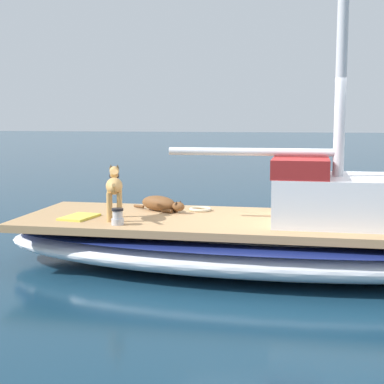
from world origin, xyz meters
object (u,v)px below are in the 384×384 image
(dog_tan, at_px, (114,187))
(coiled_rope, at_px, (200,209))
(deck_towel, at_px, (79,217))
(deck_winch, at_px, (118,217))
(dog_brown, at_px, (161,204))
(sailboat_main, at_px, (266,244))

(dog_tan, distance_m, coiled_rope, 1.39)
(coiled_rope, relative_size, deck_towel, 0.58)
(deck_winch, xyz_separation_m, deck_towel, (-0.38, -0.65, -0.08))
(dog_brown, height_order, dog_tan, dog_tan)
(dog_tan, bearing_deg, coiled_rope, 129.22)
(deck_towel, bearing_deg, dog_brown, 127.71)
(dog_brown, bearing_deg, deck_towel, -52.29)
(coiled_rope, bearing_deg, dog_brown, -76.67)
(sailboat_main, height_order, deck_winch, deck_winch)
(dog_brown, relative_size, deck_winch, 4.16)
(dog_brown, bearing_deg, dog_tan, -33.56)
(deck_winch, xyz_separation_m, coiled_rope, (-1.26, 0.87, -0.08))
(sailboat_main, bearing_deg, deck_winch, -70.23)
(deck_winch, relative_size, deck_towel, 0.38)
(dog_tan, xyz_separation_m, deck_winch, (0.41, 0.16, -0.32))
(coiled_rope, bearing_deg, deck_towel, -60.10)
(sailboat_main, distance_m, dog_tan, 2.16)
(deck_towel, bearing_deg, coiled_rope, 119.90)
(deck_winch, height_order, coiled_rope, deck_winch)
(dog_brown, relative_size, deck_towel, 1.56)
(deck_winch, bearing_deg, sailboat_main, 109.77)
(sailboat_main, xyz_separation_m, dog_tan, (0.25, -2.01, 0.75))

